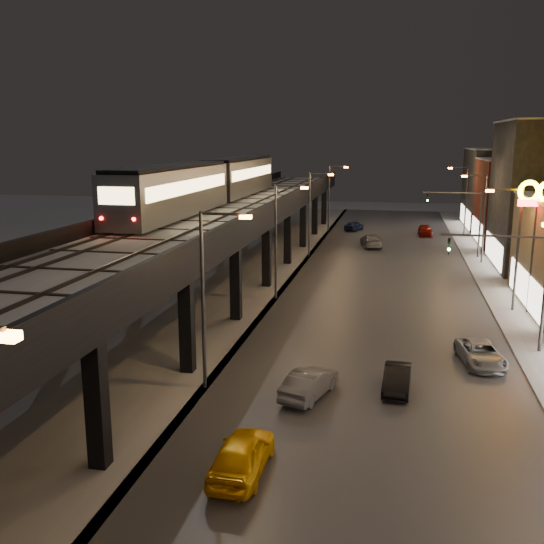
{
  "coord_description": "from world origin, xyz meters",
  "views": [
    {
      "loc": [
        8.48,
        -14.39,
        12.31
      ],
      "look_at": [
        1.64,
        18.37,
        5.0
      ],
      "focal_mm": 40.0,
      "sensor_mm": 36.0,
      "label": 1
    }
  ],
  "objects_px": {
    "subway_train": "(212,182)",
    "car_onc_red": "(425,231)",
    "car_taxi": "(242,456)",
    "car_near_white": "(309,384)",
    "car_far_white": "(354,226)",
    "car_mid_dark": "(371,241)",
    "car_onc_dark": "(480,355)",
    "car_onc_silver": "(397,380)"
  },
  "relations": [
    {
      "from": "car_taxi",
      "to": "car_onc_silver",
      "type": "height_order",
      "value": "car_taxi"
    },
    {
      "from": "car_taxi",
      "to": "car_onc_red",
      "type": "bearing_deg",
      "value": -97.33
    },
    {
      "from": "car_mid_dark",
      "to": "car_onc_dark",
      "type": "distance_m",
      "value": 38.06
    },
    {
      "from": "subway_train",
      "to": "car_taxi",
      "type": "bearing_deg",
      "value": -71.12
    },
    {
      "from": "subway_train",
      "to": "car_onc_silver",
      "type": "distance_m",
      "value": 31.48
    },
    {
      "from": "subway_train",
      "to": "car_onc_red",
      "type": "relative_size",
      "value": 9.24
    },
    {
      "from": "car_far_white",
      "to": "car_onc_silver",
      "type": "xyz_separation_m",
      "value": [
        6.19,
        -54.68,
        -0.06
      ]
    },
    {
      "from": "car_far_white",
      "to": "car_taxi",
      "type": "bearing_deg",
      "value": 109.47
    },
    {
      "from": "car_taxi",
      "to": "car_near_white",
      "type": "distance_m",
      "value": 7.57
    },
    {
      "from": "car_mid_dark",
      "to": "car_onc_silver",
      "type": "distance_m",
      "value": 41.99
    },
    {
      "from": "car_near_white",
      "to": "car_mid_dark",
      "type": "distance_m",
      "value": 43.47
    },
    {
      "from": "car_far_white",
      "to": "car_onc_red",
      "type": "distance_m",
      "value": 9.86
    },
    {
      "from": "car_mid_dark",
      "to": "car_onc_silver",
      "type": "xyz_separation_m",
      "value": [
        3.28,
        -41.86,
        -0.12
      ]
    },
    {
      "from": "car_mid_dark",
      "to": "car_onc_silver",
      "type": "bearing_deg",
      "value": 83.9
    },
    {
      "from": "subway_train",
      "to": "car_far_white",
      "type": "distance_m",
      "value": 32.57
    },
    {
      "from": "subway_train",
      "to": "car_onc_red",
      "type": "xyz_separation_m",
      "value": [
        20.56,
        26.79,
        -7.81
      ]
    },
    {
      "from": "car_taxi",
      "to": "car_near_white",
      "type": "bearing_deg",
      "value": -100.17
    },
    {
      "from": "car_near_white",
      "to": "car_onc_dark",
      "type": "height_order",
      "value": "car_near_white"
    },
    {
      "from": "subway_train",
      "to": "car_near_white",
      "type": "height_order",
      "value": "subway_train"
    },
    {
      "from": "car_onc_silver",
      "to": "car_onc_dark",
      "type": "distance_m",
      "value": 6.47
    },
    {
      "from": "car_near_white",
      "to": "car_onc_silver",
      "type": "relative_size",
      "value": 1.12
    },
    {
      "from": "car_mid_dark",
      "to": "car_far_white",
      "type": "xyz_separation_m",
      "value": [
        -2.91,
        12.81,
        -0.07
      ]
    },
    {
      "from": "car_taxi",
      "to": "car_far_white",
      "type": "xyz_separation_m",
      "value": [
        -0.56,
        63.71,
        -0.09
      ]
    },
    {
      "from": "car_near_white",
      "to": "car_onc_silver",
      "type": "height_order",
      "value": "car_near_white"
    },
    {
      "from": "car_onc_red",
      "to": "car_near_white",
      "type": "bearing_deg",
      "value": -99.96
    },
    {
      "from": "car_near_white",
      "to": "car_onc_silver",
      "type": "bearing_deg",
      "value": -142.48
    },
    {
      "from": "car_onc_red",
      "to": "car_onc_dark",
      "type": "bearing_deg",
      "value": -90.51
    },
    {
      "from": "car_far_white",
      "to": "car_onc_dark",
      "type": "bearing_deg",
      "value": 121.06
    },
    {
      "from": "subway_train",
      "to": "car_mid_dark",
      "type": "height_order",
      "value": "subway_train"
    },
    {
      "from": "subway_train",
      "to": "car_onc_red",
      "type": "distance_m",
      "value": 34.66
    },
    {
      "from": "subway_train",
      "to": "car_mid_dark",
      "type": "bearing_deg",
      "value": 50.11
    },
    {
      "from": "car_far_white",
      "to": "car_onc_silver",
      "type": "relative_size",
      "value": 1.06
    },
    {
      "from": "subway_train",
      "to": "car_mid_dark",
      "type": "xyz_separation_m",
      "value": [
        14.02,
        16.78,
        -7.8
      ]
    },
    {
      "from": "car_onc_dark",
      "to": "car_onc_red",
      "type": "distance_m",
      "value": 47.28
    },
    {
      "from": "car_onc_dark",
      "to": "subway_train",
      "type": "bearing_deg",
      "value": 127.8
    },
    {
      "from": "car_mid_dark",
      "to": "car_taxi",
      "type": "bearing_deg",
      "value": 76.78
    },
    {
      "from": "car_onc_silver",
      "to": "car_onc_dark",
      "type": "height_order",
      "value": "car_onc_dark"
    },
    {
      "from": "car_far_white",
      "to": "car_onc_red",
      "type": "xyz_separation_m",
      "value": [
        9.45,
        -2.8,
        0.06
      ]
    },
    {
      "from": "car_near_white",
      "to": "car_far_white",
      "type": "xyz_separation_m",
      "value": [
        -2.02,
        56.28,
        -0.02
      ]
    },
    {
      "from": "subway_train",
      "to": "car_mid_dark",
      "type": "distance_m",
      "value": 23.22
    },
    {
      "from": "car_taxi",
      "to": "car_onc_silver",
      "type": "distance_m",
      "value": 10.64
    },
    {
      "from": "car_mid_dark",
      "to": "car_onc_silver",
      "type": "height_order",
      "value": "car_mid_dark"
    }
  ]
}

